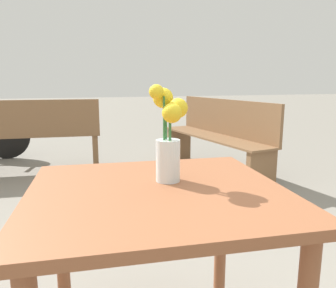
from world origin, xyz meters
The scene contains 4 objects.
table_front centered at (0.00, 0.00, 0.61)m, with size 0.83×0.77×0.74m.
flower_vase centered at (0.06, 0.07, 0.88)m, with size 0.12×0.15×0.31m.
bench_near centered at (1.35, 2.42, 0.46)m, with size 0.67×1.72×0.85m.
bench_middle centered at (-0.80, 3.05, 0.47)m, with size 1.79×0.51×0.85m.
Camera 1 is at (-0.24, -0.92, 1.06)m, focal length 35.00 mm.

